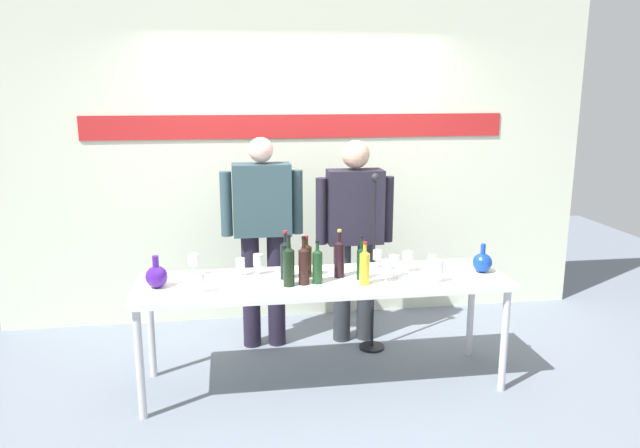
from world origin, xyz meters
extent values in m
plane|color=slate|center=(0.00, 0.00, 0.00)|extent=(10.00, 10.00, 0.00)
cube|color=silver|center=(0.00, 1.38, 1.50)|extent=(5.18, 0.10, 3.00)
cube|color=red|center=(0.00, 1.32, 1.71)|extent=(3.63, 0.01, 0.20)
cube|color=white|center=(0.00, 0.00, 0.75)|extent=(2.51, 0.68, 0.04)
cylinder|color=silver|center=(-1.20, -0.29, 0.36)|extent=(0.05, 0.05, 0.73)
cylinder|color=silver|center=(1.20, -0.29, 0.36)|extent=(0.05, 0.05, 0.73)
cylinder|color=silver|center=(-1.20, 0.29, 0.36)|extent=(0.05, 0.05, 0.73)
cylinder|color=silver|center=(1.20, 0.29, 0.36)|extent=(0.05, 0.05, 0.73)
sphere|color=#441A8C|center=(-1.10, -0.01, 0.84)|extent=(0.14, 0.14, 0.14)
cylinder|color=#441A8C|center=(-1.10, -0.01, 0.94)|extent=(0.04, 0.04, 0.08)
sphere|color=#143AA1|center=(1.13, -0.01, 0.84)|extent=(0.14, 0.14, 0.14)
cylinder|color=#143AA1|center=(1.13, -0.01, 0.93)|extent=(0.03, 0.03, 0.08)
cylinder|color=#211B2C|center=(-0.47, 0.73, 0.46)|extent=(0.14, 0.14, 0.92)
cylinder|color=#211B2C|center=(-0.27, 0.73, 0.46)|extent=(0.14, 0.14, 0.92)
cube|color=#2E464D|center=(-0.37, 0.73, 1.20)|extent=(0.45, 0.22, 0.55)
cylinder|color=#2E464D|center=(-0.64, 0.73, 1.17)|extent=(0.09, 0.09, 0.50)
cylinder|color=#2E464D|center=(-0.09, 0.73, 1.17)|extent=(0.09, 0.09, 0.50)
sphere|color=beige|center=(-0.37, 0.73, 1.58)|extent=(0.19, 0.19, 0.19)
cylinder|color=#2B2F34|center=(0.27, 0.73, 0.41)|extent=(0.14, 0.14, 0.83)
cylinder|color=#2B2F34|center=(0.47, 0.73, 0.41)|extent=(0.14, 0.14, 0.83)
cube|color=#221F2D|center=(0.37, 0.73, 1.12)|extent=(0.44, 0.22, 0.59)
cylinder|color=#221F2D|center=(0.10, 0.73, 1.09)|extent=(0.09, 0.09, 0.53)
cylinder|color=#221F2D|center=(0.64, 0.73, 1.09)|extent=(0.09, 0.09, 0.53)
sphere|color=#D5A68A|center=(0.37, 0.73, 1.53)|extent=(0.22, 0.22, 0.22)
cylinder|color=black|center=(-0.14, -0.09, 0.88)|extent=(0.07, 0.07, 0.23)
cone|color=black|center=(-0.14, -0.09, 1.01)|extent=(0.07, 0.07, 0.03)
cylinder|color=black|center=(-0.14, -0.09, 1.04)|extent=(0.03, 0.03, 0.08)
cylinder|color=black|center=(-0.14, -0.09, 1.09)|extent=(0.03, 0.03, 0.02)
cylinder|color=black|center=(-0.11, 0.07, 0.87)|extent=(0.07, 0.07, 0.21)
cone|color=black|center=(-0.11, 0.07, 0.99)|extent=(0.07, 0.07, 0.03)
cylinder|color=black|center=(-0.11, 0.07, 1.01)|extent=(0.02, 0.02, 0.06)
cylinder|color=#B31622|center=(-0.11, 0.07, 1.05)|extent=(0.03, 0.03, 0.02)
cylinder|color=black|center=(-0.24, -0.11, 0.89)|extent=(0.07, 0.07, 0.24)
cone|color=black|center=(-0.24, -0.11, 1.02)|extent=(0.07, 0.07, 0.03)
cylinder|color=black|center=(-0.24, -0.11, 1.05)|extent=(0.03, 0.03, 0.09)
cylinder|color=black|center=(-0.24, -0.11, 1.11)|extent=(0.03, 0.03, 0.02)
cylinder|color=black|center=(0.12, 0.03, 0.89)|extent=(0.07, 0.07, 0.23)
cone|color=black|center=(0.12, 0.03, 1.02)|extent=(0.07, 0.07, 0.03)
cylinder|color=black|center=(0.12, 0.03, 1.05)|extent=(0.03, 0.03, 0.08)
cylinder|color=gold|center=(0.12, 0.03, 1.10)|extent=(0.03, 0.03, 0.02)
cylinder|color=#183C1E|center=(-0.05, -0.08, 0.87)|extent=(0.07, 0.07, 0.21)
cone|color=#183C1E|center=(-0.05, -0.08, 0.99)|extent=(0.07, 0.07, 0.03)
cylinder|color=#183C1E|center=(-0.05, -0.08, 1.01)|extent=(0.02, 0.02, 0.07)
cylinder|color=black|center=(-0.05, -0.08, 1.05)|extent=(0.03, 0.03, 0.02)
cylinder|color=black|center=(-0.25, 0.05, 0.89)|extent=(0.07, 0.07, 0.24)
cone|color=black|center=(-0.25, 0.05, 1.02)|extent=(0.07, 0.07, 0.03)
cylinder|color=black|center=(-0.25, 0.05, 1.05)|extent=(0.02, 0.02, 0.08)
cylinder|color=red|center=(-0.25, 0.05, 1.10)|extent=(0.03, 0.03, 0.02)
cylinder|color=gold|center=(0.25, -0.15, 0.87)|extent=(0.07, 0.07, 0.21)
cone|color=gold|center=(0.25, -0.15, 0.99)|extent=(0.07, 0.07, 0.03)
cylinder|color=gold|center=(0.25, -0.15, 1.01)|extent=(0.02, 0.02, 0.06)
cylinder|color=#B0211C|center=(0.25, -0.15, 1.05)|extent=(0.03, 0.03, 0.02)
cylinder|color=black|center=(0.25, -0.04, 0.87)|extent=(0.07, 0.07, 0.20)
cone|color=black|center=(0.25, -0.04, 0.98)|extent=(0.07, 0.07, 0.03)
cylinder|color=black|center=(0.25, -0.04, 1.01)|extent=(0.02, 0.02, 0.09)
cylinder|color=black|center=(0.25, -0.04, 1.06)|extent=(0.03, 0.03, 0.02)
cylinder|color=white|center=(-0.87, 0.21, 0.77)|extent=(0.06, 0.06, 0.00)
cylinder|color=white|center=(-0.87, 0.21, 0.81)|extent=(0.01, 0.01, 0.07)
cylinder|color=white|center=(-0.87, 0.21, 0.88)|extent=(0.07, 0.07, 0.07)
cylinder|color=white|center=(-0.55, 0.16, 0.77)|extent=(0.06, 0.06, 0.00)
cylinder|color=white|center=(-0.55, 0.16, 0.80)|extent=(0.01, 0.01, 0.06)
cylinder|color=white|center=(-0.55, 0.16, 0.86)|extent=(0.06, 0.06, 0.07)
cylinder|color=white|center=(-0.81, -0.16, 0.77)|extent=(0.06, 0.06, 0.00)
cylinder|color=white|center=(-0.81, -0.16, 0.80)|extent=(0.01, 0.01, 0.06)
cylinder|color=white|center=(-0.81, -0.16, 0.86)|extent=(0.06, 0.06, 0.07)
cylinder|color=white|center=(-0.43, 0.17, 0.77)|extent=(0.06, 0.06, 0.00)
cylinder|color=white|center=(-0.43, 0.17, 0.80)|extent=(0.01, 0.01, 0.06)
cylinder|color=white|center=(-0.43, 0.17, 0.87)|extent=(0.07, 0.07, 0.08)
cylinder|color=white|center=(0.41, -0.11, 0.77)|extent=(0.06, 0.06, 0.00)
cylinder|color=white|center=(0.41, -0.11, 0.80)|extent=(0.01, 0.01, 0.06)
cylinder|color=white|center=(0.41, -0.11, 0.88)|extent=(0.07, 0.07, 0.08)
cylinder|color=white|center=(0.43, 0.21, 0.77)|extent=(0.06, 0.06, 0.00)
cylinder|color=white|center=(0.43, 0.21, 0.80)|extent=(0.01, 0.01, 0.06)
cylinder|color=white|center=(0.43, 0.21, 0.87)|extent=(0.06, 0.06, 0.07)
cylinder|color=white|center=(0.74, -0.19, 0.77)|extent=(0.06, 0.06, 0.00)
cylinder|color=white|center=(0.74, -0.19, 0.80)|extent=(0.01, 0.01, 0.07)
cylinder|color=white|center=(0.74, -0.19, 0.88)|extent=(0.07, 0.07, 0.09)
cylinder|color=white|center=(0.61, 0.07, 0.77)|extent=(0.05, 0.05, 0.00)
cylinder|color=white|center=(0.61, 0.07, 0.81)|extent=(0.01, 0.01, 0.07)
cylinder|color=white|center=(0.61, 0.07, 0.88)|extent=(0.07, 0.07, 0.07)
cylinder|color=white|center=(0.48, -0.04, 0.77)|extent=(0.06, 0.06, 0.00)
cylinder|color=white|center=(0.48, -0.04, 0.80)|extent=(0.01, 0.01, 0.07)
cylinder|color=white|center=(0.48, -0.04, 0.88)|extent=(0.07, 0.07, 0.09)
cylinder|color=white|center=(0.76, -0.02, 0.77)|extent=(0.06, 0.06, 0.00)
cylinder|color=white|center=(0.76, -0.02, 0.80)|extent=(0.01, 0.01, 0.06)
cylinder|color=white|center=(0.76, -0.02, 0.87)|extent=(0.06, 0.06, 0.08)
cylinder|color=black|center=(0.47, 0.51, 0.01)|extent=(0.20, 0.20, 0.02)
cylinder|color=black|center=(0.47, 0.51, 0.68)|extent=(0.02, 0.02, 1.35)
sphere|color=#232328|center=(0.47, 0.51, 1.38)|extent=(0.06, 0.06, 0.06)
camera|label=1|loc=(-0.61, -3.87, 2.04)|focal=33.94mm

